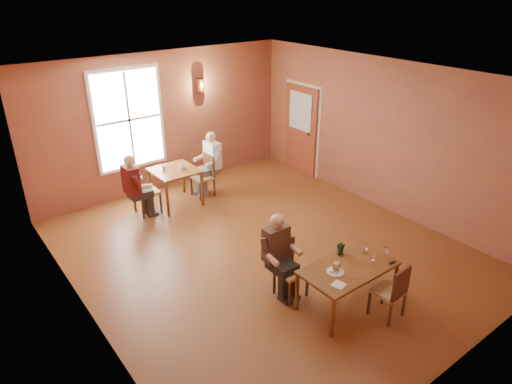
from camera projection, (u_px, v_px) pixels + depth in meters
ground at (263, 250)px, 8.03m from camera, size 6.00×7.00×0.01m
wall_back at (164, 122)px, 9.90m from camera, size 6.00×0.04×3.00m
wall_front at (466, 271)px, 4.87m from camera, size 6.00×0.04×3.00m
wall_left at (77, 227)px, 5.74m from camera, size 0.04×7.00×3.00m
wall_right at (382, 136)px, 9.04m from camera, size 0.04×7.00×3.00m
ceiling at (264, 78)px, 6.75m from camera, size 6.00×7.00×0.04m
window at (129, 120)px, 9.34m from camera, size 1.36×0.10×1.96m
door at (300, 130)px, 10.85m from camera, size 0.12×1.04×2.10m
wall_sconce at (200, 85)px, 10.03m from camera, size 0.16×0.16×0.28m
main_table at (347, 285)px, 6.57m from camera, size 1.38×0.78×0.65m
chair_diner_main at (291, 270)px, 6.71m from camera, size 0.38×0.38×0.87m
diner_main at (293, 260)px, 6.61m from camera, size 0.50×0.50×1.25m
chair_empty at (388, 290)px, 6.30m from camera, size 0.40×0.40×0.85m
plate_food at (335, 272)px, 6.30m from camera, size 0.29×0.29×0.03m
sandwich at (336, 267)px, 6.34m from camera, size 0.10×0.10×0.10m
goblet_a at (365, 248)px, 6.70m from camera, size 0.08×0.08×0.17m
goblet_b at (385, 251)px, 6.64m from camera, size 0.07×0.07×0.16m
goblet_c at (372, 259)px, 6.46m from camera, size 0.08×0.08×0.16m
menu_stand at (341, 249)px, 6.68m from camera, size 0.11×0.06×0.18m
knife at (358, 277)px, 6.21m from camera, size 0.18×0.02×0.00m
napkin at (339, 285)px, 6.05m from camera, size 0.19×0.19×0.01m
sunglasses at (392, 263)px, 6.51m from camera, size 0.12×0.04×0.01m
second_table at (176, 187)px, 9.51m from camera, size 0.88×0.88×0.78m
chair_diner_white at (202, 176)px, 9.83m from camera, size 0.40×0.40×0.91m
diner_white at (203, 167)px, 9.76m from camera, size 0.53×0.53×1.32m
chair_diner_maroon at (146, 191)px, 9.11m from camera, size 0.43×0.43×0.97m
diner_maroon at (144, 184)px, 9.02m from camera, size 0.52×0.52×1.29m
cup_a at (183, 167)px, 9.32m from camera, size 0.14×0.14×0.10m
cup_b at (164, 167)px, 9.33m from camera, size 0.12×0.12×0.09m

